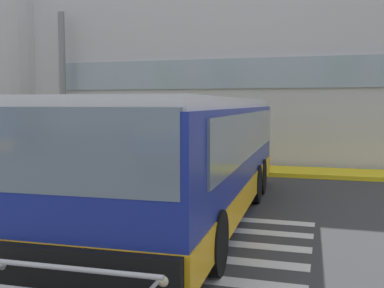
# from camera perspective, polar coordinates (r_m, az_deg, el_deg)

# --- Properties ---
(ground_plane) EXTENTS (80.00, 90.00, 0.02)m
(ground_plane) POSITION_cam_1_polar(r_m,az_deg,el_deg) (13.35, -3.11, -6.18)
(ground_plane) COLOR #353538
(ground_plane) RESTS_ON ground
(bay_paint_stripes) EXTENTS (4.40, 3.96, 0.01)m
(bay_paint_stripes) POSITION_cam_1_polar(r_m,az_deg,el_deg) (8.87, 0.10, -11.89)
(bay_paint_stripes) COLOR silver
(bay_paint_stripes) RESTS_ON ground
(terminal_building) EXTENTS (24.17, 13.80, 8.49)m
(terminal_building) POSITION_cam_1_polar(r_m,az_deg,el_deg) (24.57, 4.47, 8.89)
(terminal_building) COLOR #B7B7BC
(terminal_building) RESTS_ON ground
(boarding_curb) EXTENTS (26.37, 2.00, 0.15)m
(boarding_curb) POSITION_cam_1_polar(r_m,az_deg,el_deg) (17.87, 2.03, -3.04)
(boarding_curb) COLOR yellow
(boarding_curb) RESTS_ON ground
(entry_support_column) EXTENTS (0.28, 0.28, 6.39)m
(entry_support_column) POSITION_cam_1_polar(r_m,az_deg,el_deg) (20.96, -15.81, 6.93)
(entry_support_column) COLOR slate
(entry_support_column) RESTS_ON boarding_curb
(bus_main_foreground) EXTENTS (3.02, 10.80, 2.70)m
(bus_main_foreground) POSITION_cam_1_polar(r_m,az_deg,el_deg) (10.28, 0.05, -1.96)
(bus_main_foreground) COLOR navy
(bus_main_foreground) RESTS_ON ground
(passenger_near_column) EXTENTS (0.50, 0.52, 1.68)m
(passenger_near_column) POSITION_cam_1_polar(r_m,az_deg,el_deg) (19.93, -14.79, 0.64)
(passenger_near_column) COLOR #2D2D33
(passenger_near_column) RESTS_ON boarding_curb
(passenger_by_doorway) EXTENTS (0.50, 0.40, 1.68)m
(passenger_by_doorway) POSITION_cam_1_polar(r_m,az_deg,el_deg) (19.17, -12.73, 0.41)
(passenger_by_doorway) COLOR #1E2338
(passenger_by_doorway) RESTS_ON boarding_curb
(safety_bollard_yellow) EXTENTS (0.18, 0.18, 0.90)m
(safety_bollard_yellow) POSITION_cam_1_polar(r_m,az_deg,el_deg) (16.53, 2.93, -2.39)
(safety_bollard_yellow) COLOR yellow
(safety_bollard_yellow) RESTS_ON ground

